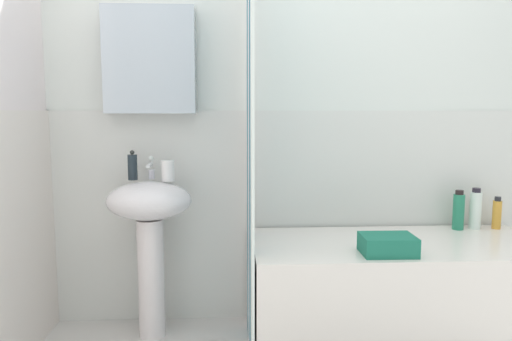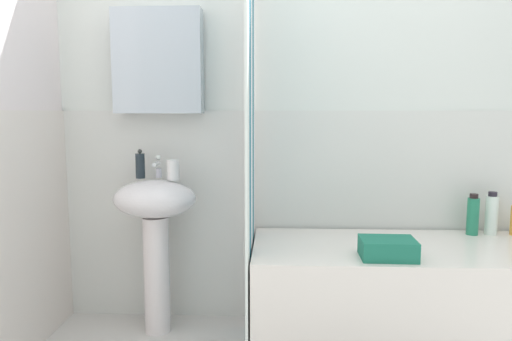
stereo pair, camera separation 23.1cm
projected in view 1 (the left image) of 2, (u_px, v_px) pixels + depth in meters
name	position (u px, v px, depth m)	size (l,w,h in m)	color
wall_back_tiled	(316.00, 122.00, 2.72)	(3.60, 0.18, 2.40)	silver
sink	(150.00, 224.00, 2.50)	(0.44, 0.34, 0.84)	silver
faucet	(151.00, 168.00, 2.55)	(0.03, 0.12, 0.12)	silver
soap_dispenser	(133.00, 167.00, 2.53)	(0.05, 0.05, 0.16)	#202A30
toothbrush_cup	(168.00, 171.00, 2.49)	(0.07, 0.07, 0.11)	silver
bathtub	(397.00, 292.00, 2.47)	(1.49, 0.66, 0.54)	white
shower_curtain	(250.00, 152.00, 2.34)	(0.01, 0.66, 2.00)	white
shampoo_bottle	(497.00, 214.00, 2.70)	(0.05, 0.05, 0.18)	gold
body_wash_bottle	(475.00, 209.00, 2.70)	(0.06, 0.06, 0.23)	white
conditioner_bottle	(459.00, 211.00, 2.68)	(0.06, 0.06, 0.22)	#27825E
towel_folded	(388.00, 245.00, 2.22)	(0.24, 0.18, 0.09)	#1E6C54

